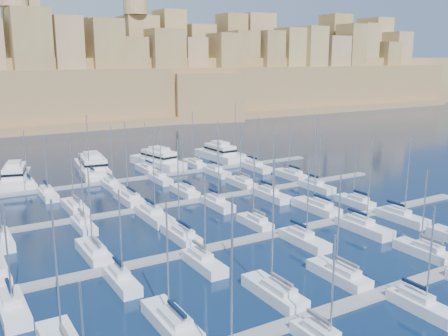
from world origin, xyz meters
TOP-DOWN VIEW (x-y plane):
  - ground at (0.00, 0.00)m, footprint 600.00×600.00m
  - pontoon_near at (0.00, -34.00)m, footprint 84.00×2.00m
  - pontoon_mid_near at (0.00, -12.00)m, footprint 84.00×2.00m
  - pontoon_mid_far at (0.00, 10.00)m, footprint 84.00×2.00m
  - pontoon_far at (0.00, 32.00)m, footprint 84.00×2.00m
  - sailboat_1 at (-23.91, -28.46)m, footprint 2.79×9.31m
  - sailboat_2 at (-11.34, -28.49)m, footprint 2.78×9.25m
  - sailboat_3 at (-1.84, -28.68)m, footprint 2.66×8.86m
  - sailboat_4 at (13.27, -28.95)m, footprint 2.49×8.31m
  - sailboat_9 at (0.26, -38.81)m, footprint 2.35×7.82m
  - sailboat_13 at (-25.23, -6.54)m, footprint 2.74×9.15m
  - sailboat_14 at (-12.29, -6.63)m, footprint 2.69×8.96m
  - sailboat_15 at (0.41, -7.32)m, footprint 2.27×7.55m
  - sailboat_16 at (14.24, -6.06)m, footprint 3.04×10.13m
  - sailboat_17 at (22.61, -7.06)m, footprint 2.43×8.09m
  - sailboat_18 at (-37.03, -17.28)m, footprint 2.63×8.78m
  - sailboat_19 at (-24.97, -16.77)m, footprint 2.32×7.74m
  - sailboat_20 at (-14.17, -17.07)m, footprint 2.51×8.35m
  - sailboat_21 at (2.08, -17.31)m, footprint 2.66×8.85m
  - sailboat_22 at (13.48, -17.82)m, footprint 2.96×9.88m
  - sailboat_23 at (22.49, -17.47)m, footprint 2.75×9.17m
  - sailboat_25 at (-22.10, 15.52)m, footprint 2.78×9.28m
  - sailboat_26 at (-12.06, 15.81)m, footprint 2.96×9.87m
  - sailboat_27 at (-0.89, 15.23)m, footprint 2.60×8.67m
  - sailboat_28 at (12.30, 15.13)m, footprint 2.54×8.48m
  - sailboat_29 at (25.54, 15.58)m, footprint 2.82×9.39m
  - sailboat_30 at (-35.27, 4.83)m, footprint 2.57×8.56m
  - sailboat_31 at (-23.40, 5.23)m, footprint 2.32×7.74m
  - sailboat_32 at (-12.15, 3.99)m, footprint 3.08×10.27m
  - sailboat_33 at (0.44, 4.76)m, footprint 2.61×8.70m
  - sailboat_34 at (11.99, 4.44)m, footprint 2.81×9.36m
  - sailboat_35 at (23.75, 4.84)m, footprint 2.56×8.54m
  - sailboat_37 at (-26.17, 36.82)m, footprint 2.36×7.85m
  - sailboat_38 at (-13.10, 37.21)m, footprint 2.59×8.63m
  - sailboat_39 at (0.29, 37.39)m, footprint 2.70×9.01m
  - sailboat_40 at (12.54, 37.22)m, footprint 2.60×8.65m
  - sailboat_41 at (25.18, 37.82)m, footprint 2.96×9.88m
  - sailboat_43 at (-24.35, 26.90)m, footprint 2.53×8.42m
  - sailboat_44 at (-11.63, 26.86)m, footprint 2.55×8.51m
  - sailboat_45 at (-0.88, 27.07)m, footprint 2.42×8.07m
  - sailboat_46 at (12.83, 26.70)m, footprint 2.65×8.82m
  - sailboat_47 at (23.57, 26.33)m, footprint 2.87×9.58m
  - motor_yacht_a at (-27.95, 41.17)m, footprint 8.62×16.64m
  - motor_yacht_b at (-11.02, 42.79)m, footprint 8.18×19.91m
  - motor_yacht_c at (5.04, 41.77)m, footprint 8.55×17.89m
  - motor_yacht_d at (22.07, 41.36)m, footprint 5.80×16.62m
  - fortified_city at (-0.19, 155.26)m, footprint 460.00×108.95m

SIDE VIEW (x-z plane):
  - ground at x=0.00m, z-range 0.00..0.00m
  - pontoon_near at x=0.00m, z-range 0.00..0.40m
  - pontoon_mid_near at x=0.00m, z-range 0.00..0.40m
  - pontoon_mid_far at x=0.00m, z-range 0.00..0.40m
  - pontoon_far at x=0.00m, z-range 0.00..0.40m
  - sailboat_17 at x=22.61m, z-range -4.97..6.39m
  - sailboat_15 at x=0.41m, z-range -5.27..6.70m
  - sailboat_45 at x=-0.88m, z-range -5.15..6.59m
  - sailboat_37 at x=-26.17m, z-range -5.31..6.75m
  - sailboat_9 at x=0.26m, z-range -5.33..6.77m
  - sailboat_19 at x=-24.97m, z-range -5.37..6.81m
  - sailboat_4 at x=13.27m, z-range -5.38..6.82m
  - sailboat_31 at x=-23.40m, z-range -5.56..7.01m
  - sailboat_20 at x=-14.17m, z-range -5.53..6.98m
  - sailboat_35 at x=23.75m, z-range -5.47..6.91m
  - sailboat_43 at x=-24.35m, z-range -5.60..7.05m
  - sailboat_39 at x=0.29m, z-range -5.29..6.74m
  - sailboat_18 at x=-37.03m, z-range -5.55..7.01m
  - sailboat_46 at x=12.83m, z-range -5.67..7.13m
  - sailboat_44 at x=-11.63m, z-range -5.86..7.32m
  - sailboat_13 at x=-25.23m, z-range -5.56..7.02m
  - sailboat_21 at x=2.08m, z-range -5.81..7.27m
  - sailboat_27 at x=-0.89m, z-range -5.93..7.39m
  - sailboat_30 at x=-35.27m, z-range -5.98..7.45m
  - sailboat_3 at x=-1.84m, z-range -5.88..7.35m
  - sailboat_28 at x=12.30m, z-range -6.10..7.57m
  - sailboat_40 at x=12.54m, z-range -6.14..7.62m
  - sailboat_1 at x=-23.91m, z-range -5.85..7.32m
  - sailboat_25 at x=-22.10m, z-range -6.05..7.53m
  - sailboat_29 at x=25.54m, z-range -6.05..7.53m
  - sailboat_47 at x=23.57m, z-range -5.95..7.44m
  - sailboat_38 at x=-13.10m, z-range -6.47..7.96m
  - sailboat_33 at x=0.44m, z-range -6.50..7.99m
  - sailboat_23 at x=22.49m, z-range -6.39..7.88m
  - sailboat_34 at x=11.99m, z-range -6.40..7.89m
  - sailboat_14 at x=-12.29m, z-range -6.83..8.34m
  - sailboat_26 at x=-12.06m, z-range -6.88..8.40m
  - sailboat_22 at x=13.48m, z-range -6.92..8.44m
  - sailboat_41 at x=25.18m, z-range -6.97..8.50m
  - sailboat_2 at x=-11.34m, z-range -7.27..8.79m
  - sailboat_32 at x=-12.15m, z-range -6.94..8.47m
  - sailboat_16 at x=14.24m, z-range -7.46..9.01m
  - motor_yacht_d at x=22.07m, z-range -0.90..4.35m
  - motor_yacht_a at x=-27.95m, z-range -0.90..4.35m
  - motor_yacht_b at x=-11.02m, z-range -0.90..4.35m
  - motor_yacht_c at x=5.04m, z-range -0.90..4.35m
  - fortified_city at x=-0.19m, z-range -15.02..44.50m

